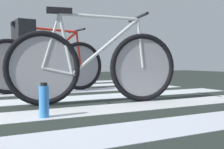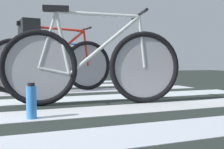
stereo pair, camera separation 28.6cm
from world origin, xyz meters
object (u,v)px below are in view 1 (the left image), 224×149
bicycle_1_of_3 (95,65)px  bicycle_3_of_3 (48,63)px  bicycle_2_of_3 (47,64)px  water_bottle (44,101)px  cyclist_2_of_3 (24,47)px  cyclist_3_of_3 (35,53)px

bicycle_1_of_3 → bicycle_3_of_3: same height
bicycle_2_of_3 → water_bottle: size_ratio=6.57×
bicycle_1_of_3 → cyclist_2_of_3: size_ratio=1.79×
bicycle_1_of_3 → water_bottle: 0.81m
cyclist_2_of_3 → cyclist_3_of_3: cyclist_3_of_3 is taller
bicycle_1_of_3 → bicycle_2_of_3: 1.26m
water_bottle → bicycle_3_of_3: bearing=76.7°
bicycle_1_of_3 → cyclist_3_of_3: bearing=98.5°
cyclist_3_of_3 → bicycle_2_of_3: bearing=-99.6°
bicycle_2_of_3 → bicycle_3_of_3: size_ratio=1.00×
bicycle_1_of_3 → bicycle_2_of_3: same height
water_bottle → cyclist_2_of_3: bearing=86.5°
bicycle_1_of_3 → water_bottle: bicycle_1_of_3 is taller
bicycle_3_of_3 → cyclist_3_of_3: (-0.31, -0.01, 0.25)m
bicycle_3_of_3 → bicycle_2_of_3: bearing=-105.3°
bicycle_1_of_3 → cyclist_2_of_3: bearing=123.9°
cyclist_2_of_3 → water_bottle: (-0.10, -1.68, -0.49)m
cyclist_2_of_3 → cyclist_3_of_3: 3.12m
bicycle_2_of_3 → cyclist_3_of_3: bearing=76.1°
bicycle_2_of_3 → cyclist_3_of_3: 3.04m
bicycle_2_of_3 → bicycle_3_of_3: same height
bicycle_3_of_3 → cyclist_3_of_3: size_ratio=1.78×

